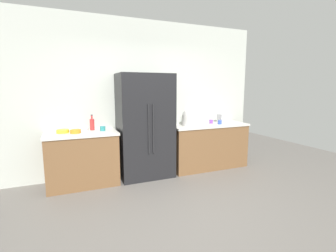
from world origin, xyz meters
name	(u,v)px	position (x,y,z in m)	size (l,w,h in m)	color
ground_plane	(182,211)	(0.00, 0.00, 0.00)	(9.75, 9.75, 0.00)	slate
kitchen_back_panel	(140,98)	(0.00, 1.83, 1.43)	(4.88, 0.10, 2.86)	silver
counter_left	(83,159)	(-1.12, 1.47, 0.45)	(1.15, 0.63, 0.89)	brown
counter_right	(207,146)	(1.30, 1.47, 0.45)	(1.61, 0.63, 0.89)	brown
refrigerator	(145,126)	(-0.03, 1.46, 0.93)	(0.96, 0.64, 1.86)	black
toaster	(224,118)	(1.74, 1.55, 0.98)	(0.25, 0.17, 0.18)	silver
rice_cooker	(188,118)	(0.85, 1.48, 1.04)	(0.24, 0.24, 0.30)	silver
bottle_a	(92,124)	(-0.93, 1.64, 1.00)	(0.08, 0.08, 0.27)	red
cup_a	(220,122)	(1.51, 1.36, 0.93)	(0.08, 0.08, 0.08)	blue
cup_b	(211,122)	(1.41, 1.53, 0.93)	(0.08, 0.08, 0.08)	purple
cup_c	(103,128)	(-0.77, 1.51, 0.93)	(0.09, 0.09, 0.08)	teal
bowl_a	(63,131)	(-1.40, 1.55, 0.92)	(0.20, 0.20, 0.05)	yellow
bowl_b	(76,131)	(-1.21, 1.44, 0.92)	(0.17, 0.17, 0.06)	orange
bowl_c	(83,129)	(-1.08, 1.60, 0.92)	(0.19, 0.19, 0.06)	white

